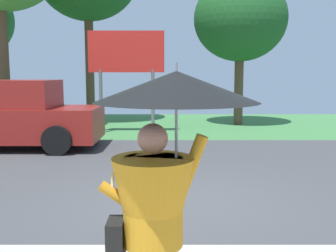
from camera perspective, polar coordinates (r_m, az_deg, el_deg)
The scene contains 5 objects.
ground_plane at distance 9.42m, azimuth 0.77°, elevation -5.40°, with size 40.00×22.00×0.20m.
monk_pedestrian at distance 2.94m, azimuth -1.34°, elevation -9.82°, with size 1.18×1.18×2.13m.
pickup_truck at distance 11.90m, azimuth -22.32°, elevation 1.22°, with size 5.20×2.28×1.88m.
roadside_billboard at distance 13.88m, azimuth -6.17°, elevation 9.49°, with size 2.60×0.12×3.50m.
tree_center_back at distance 16.58m, azimuth 10.09°, elevation 14.77°, with size 3.68×3.68×5.88m.
Camera 1 is at (-0.16, -6.24, 2.05)m, focal length 42.64 mm.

